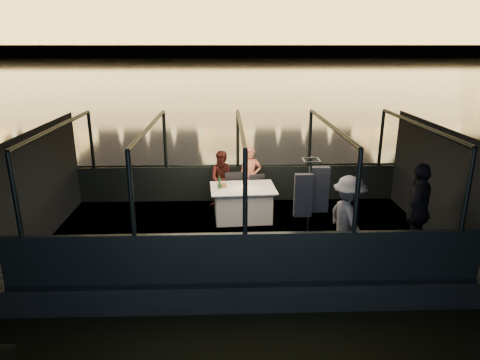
{
  "coord_description": "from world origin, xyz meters",
  "views": [
    {
      "loc": [
        -0.3,
        -8.39,
        4.36
      ],
      "look_at": [
        0.0,
        0.4,
        1.55
      ],
      "focal_mm": 32.0,
      "sensor_mm": 36.0,
      "label": 1
    }
  ],
  "objects_px": {
    "chair_port_right": "(257,194)",
    "passenger_stripe": "(348,218)",
    "coat_stand": "(308,216)",
    "wine_bottle": "(219,182)",
    "chair_port_left": "(234,194)",
    "passenger_dark": "(417,214)",
    "person_woman_coral": "(250,176)",
    "person_man_maroon": "(223,178)",
    "dining_table_central": "(243,203)"
  },
  "relations": [
    {
      "from": "chair_port_right",
      "to": "passenger_stripe",
      "type": "bearing_deg",
      "value": -74.26
    },
    {
      "from": "passenger_stripe",
      "to": "chair_port_left",
      "type": "bearing_deg",
      "value": 24.55
    },
    {
      "from": "dining_table_central",
      "to": "chair_port_left",
      "type": "relative_size",
      "value": 1.58
    },
    {
      "from": "person_man_maroon",
      "to": "passenger_dark",
      "type": "height_order",
      "value": "passenger_dark"
    },
    {
      "from": "chair_port_left",
      "to": "person_woman_coral",
      "type": "xyz_separation_m",
      "value": [
        0.41,
        0.44,
        0.3
      ]
    },
    {
      "from": "wine_bottle",
      "to": "chair_port_left",
      "type": "bearing_deg",
      "value": 55.55
    },
    {
      "from": "chair_port_left",
      "to": "person_woman_coral",
      "type": "distance_m",
      "value": 0.67
    },
    {
      "from": "chair_port_left",
      "to": "passenger_dark",
      "type": "xyz_separation_m",
      "value": [
        3.34,
        -2.36,
        0.4
      ]
    },
    {
      "from": "dining_table_central",
      "to": "coat_stand",
      "type": "relative_size",
      "value": 0.72
    },
    {
      "from": "chair_port_left",
      "to": "passenger_stripe",
      "type": "height_order",
      "value": "passenger_stripe"
    },
    {
      "from": "passenger_stripe",
      "to": "person_man_maroon",
      "type": "bearing_deg",
      "value": 24.02
    },
    {
      "from": "dining_table_central",
      "to": "passenger_stripe",
      "type": "height_order",
      "value": "passenger_stripe"
    },
    {
      "from": "dining_table_central",
      "to": "wine_bottle",
      "type": "height_order",
      "value": "wine_bottle"
    },
    {
      "from": "chair_port_left",
      "to": "passenger_dark",
      "type": "bearing_deg",
      "value": -43.09
    },
    {
      "from": "chair_port_right",
      "to": "coat_stand",
      "type": "height_order",
      "value": "coat_stand"
    },
    {
      "from": "dining_table_central",
      "to": "chair_port_left",
      "type": "height_order",
      "value": "chair_port_left"
    },
    {
      "from": "coat_stand",
      "to": "person_woman_coral",
      "type": "xyz_separation_m",
      "value": [
        -0.88,
        2.94,
        -0.15
      ]
    },
    {
      "from": "person_woman_coral",
      "to": "passenger_stripe",
      "type": "bearing_deg",
      "value": -62.54
    },
    {
      "from": "coat_stand",
      "to": "passenger_stripe",
      "type": "height_order",
      "value": "coat_stand"
    },
    {
      "from": "coat_stand",
      "to": "dining_table_central",
      "type": "bearing_deg",
      "value": 118.13
    },
    {
      "from": "person_man_maroon",
      "to": "wine_bottle",
      "type": "relative_size",
      "value": 4.84
    },
    {
      "from": "person_man_maroon",
      "to": "wine_bottle",
      "type": "xyz_separation_m",
      "value": [
        -0.08,
        -0.86,
        0.17
      ]
    },
    {
      "from": "person_woman_coral",
      "to": "wine_bottle",
      "type": "bearing_deg",
      "value": -130.15
    },
    {
      "from": "chair_port_left",
      "to": "wine_bottle",
      "type": "relative_size",
      "value": 3.15
    },
    {
      "from": "passenger_dark",
      "to": "person_woman_coral",
      "type": "bearing_deg",
      "value": -93.89
    },
    {
      "from": "coat_stand",
      "to": "chair_port_right",
      "type": "bearing_deg",
      "value": 106.55
    },
    {
      "from": "dining_table_central",
      "to": "wine_bottle",
      "type": "xyz_separation_m",
      "value": [
        -0.53,
        -0.04,
        0.53
      ]
    },
    {
      "from": "dining_table_central",
      "to": "person_man_maroon",
      "type": "distance_m",
      "value": 1.0
    },
    {
      "from": "chair_port_left",
      "to": "coat_stand",
      "type": "distance_m",
      "value": 2.85
    },
    {
      "from": "wine_bottle",
      "to": "person_man_maroon",
      "type": "bearing_deg",
      "value": 84.67
    },
    {
      "from": "chair_port_right",
      "to": "coat_stand",
      "type": "xyz_separation_m",
      "value": [
        0.74,
        -2.5,
        0.45
      ]
    },
    {
      "from": "chair_port_right",
      "to": "passenger_stripe",
      "type": "height_order",
      "value": "passenger_stripe"
    },
    {
      "from": "chair_port_right",
      "to": "passenger_dark",
      "type": "height_order",
      "value": "passenger_dark"
    },
    {
      "from": "coat_stand",
      "to": "passenger_dark",
      "type": "height_order",
      "value": "coat_stand"
    },
    {
      "from": "chair_port_left",
      "to": "chair_port_right",
      "type": "relative_size",
      "value": 1.06
    },
    {
      "from": "passenger_stripe",
      "to": "wine_bottle",
      "type": "bearing_deg",
      "value": 35.25
    },
    {
      "from": "passenger_dark",
      "to": "wine_bottle",
      "type": "relative_size",
      "value": 6.31
    },
    {
      "from": "chair_port_left",
      "to": "person_woman_coral",
      "type": "height_order",
      "value": "person_woman_coral"
    },
    {
      "from": "coat_stand",
      "to": "wine_bottle",
      "type": "height_order",
      "value": "coat_stand"
    },
    {
      "from": "passenger_stripe",
      "to": "passenger_dark",
      "type": "xyz_separation_m",
      "value": [
        1.32,
        0.12,
        0.0
      ]
    },
    {
      "from": "person_woman_coral",
      "to": "passenger_stripe",
      "type": "xyz_separation_m",
      "value": [
        1.61,
        -2.92,
        0.1
      ]
    },
    {
      "from": "chair_port_left",
      "to": "dining_table_central",
      "type": "bearing_deg",
      "value": -74.65
    },
    {
      "from": "passenger_stripe",
      "to": "wine_bottle",
      "type": "height_order",
      "value": "passenger_stripe"
    },
    {
      "from": "dining_table_central",
      "to": "coat_stand",
      "type": "bearing_deg",
      "value": -61.87
    },
    {
      "from": "person_woman_coral",
      "to": "passenger_stripe",
      "type": "distance_m",
      "value": 3.34
    },
    {
      "from": "coat_stand",
      "to": "wine_bottle",
      "type": "bearing_deg",
      "value": 129.01
    },
    {
      "from": "person_man_maroon",
      "to": "passenger_stripe",
      "type": "relative_size",
      "value": 0.86
    },
    {
      "from": "person_woman_coral",
      "to": "passenger_dark",
      "type": "distance_m",
      "value": 4.06
    },
    {
      "from": "passenger_dark",
      "to": "wine_bottle",
      "type": "bearing_deg",
      "value": -77.13
    },
    {
      "from": "person_woman_coral",
      "to": "wine_bottle",
      "type": "distance_m",
      "value": 1.21
    }
  ]
}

